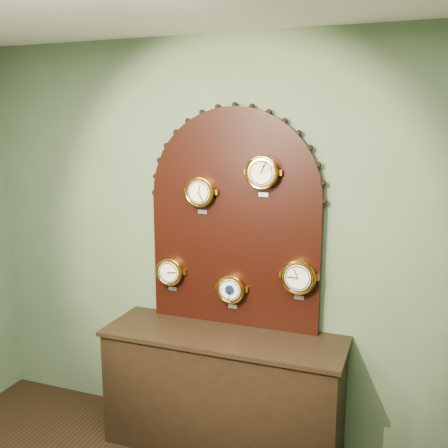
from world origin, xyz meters
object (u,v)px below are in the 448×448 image
at_px(display_board, 234,212).
at_px(barometer, 231,289).
at_px(shop_counter, 223,393).
at_px(hygrometer, 170,271).
at_px(roman_clock, 200,192).
at_px(arabic_clock, 262,173).
at_px(tide_clock, 299,277).

bearing_deg(display_board, barometer, -87.32).
bearing_deg(shop_counter, display_board, 90.00).
bearing_deg(hygrometer, shop_counter, -18.52).
xyz_separation_m(roman_clock, arabic_clock, (0.43, -0.00, 0.15)).
xyz_separation_m(roman_clock, tide_clock, (0.69, -0.00, -0.53)).
bearing_deg(roman_clock, arabic_clock, -0.04).
bearing_deg(shop_counter, barometer, 88.85).
xyz_separation_m(shop_counter, barometer, (0.00, 0.15, 0.70)).
relative_size(shop_counter, tide_clock, 5.64).
bearing_deg(shop_counter, arabic_clock, 35.67).
xyz_separation_m(shop_counter, tide_clock, (0.47, 0.15, 0.84)).
height_order(roman_clock, arabic_clock, arabic_clock).
bearing_deg(arabic_clock, display_board, 162.74).
distance_m(hygrometer, tide_clock, 0.93).
height_order(arabic_clock, barometer, arabic_clock).
distance_m(roman_clock, hygrometer, 0.63).
distance_m(shop_counter, barometer, 0.72).
bearing_deg(barometer, tide_clock, -0.07).
relative_size(roman_clock, tide_clock, 0.92).
distance_m(roman_clock, tide_clock, 0.87).
xyz_separation_m(display_board, tide_clock, (0.47, -0.07, -0.39)).
xyz_separation_m(hygrometer, tide_clock, (0.93, -0.00, 0.06)).
distance_m(roman_clock, arabic_clock, 0.46).
bearing_deg(display_board, shop_counter, -90.00).
height_order(hygrometer, barometer, hygrometer).
relative_size(hygrometer, tide_clock, 0.90).
bearing_deg(barometer, display_board, 92.68).
bearing_deg(roman_clock, shop_counter, -34.97).
distance_m(arabic_clock, hygrometer, 0.99).
bearing_deg(tide_clock, barometer, 179.93).
height_order(display_board, roman_clock, display_board).
bearing_deg(roman_clock, tide_clock, -0.05).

